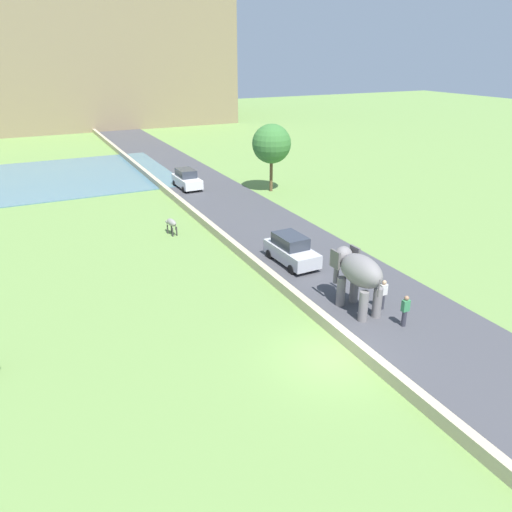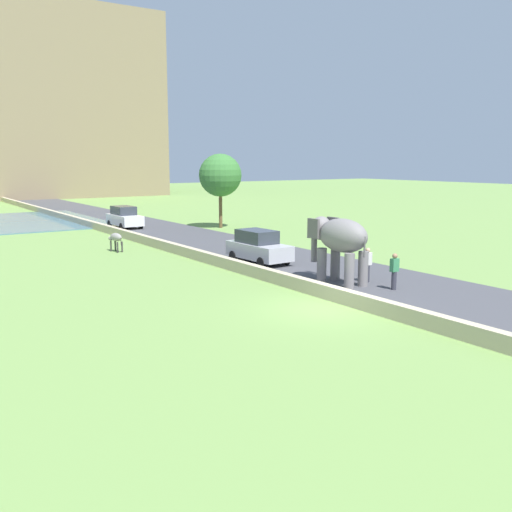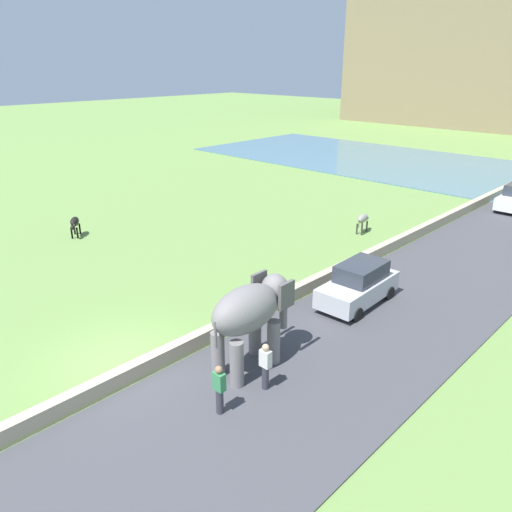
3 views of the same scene
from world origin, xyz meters
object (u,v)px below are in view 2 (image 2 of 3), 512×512
object	(u,v)px
cow_grey	(116,238)
car_silver	(258,247)
person_trailing	(394,271)
elephant	(339,239)
person_beside_elephant	(367,264)
car_white	(124,217)

from	to	relation	value
cow_grey	car_silver	bearing A→B (deg)	-58.62
car_silver	cow_grey	distance (m)	9.53
person_trailing	elephant	bearing A→B (deg)	113.93
person_beside_elephant	person_trailing	world-z (taller)	same
elephant	car_white	xyz separation A→B (m)	(0.01, 25.86, -1.14)
car_white	cow_grey	world-z (taller)	car_white
elephant	cow_grey	distance (m)	15.40
elephant	car_white	bearing A→B (deg)	89.99
elephant	person_beside_elephant	xyz separation A→B (m)	(1.20, -0.60, -1.16)
elephant	car_white	distance (m)	25.88
person_trailing	cow_grey	bearing A→B (deg)	109.58
car_white	cow_grey	bearing A→B (deg)	-113.66
car_silver	cow_grey	world-z (taller)	car_silver
person_beside_elephant	car_white	size ratio (longest dim) A/B	0.40
person_beside_elephant	car_silver	distance (m)	7.09
person_trailing	car_white	world-z (taller)	car_white
cow_grey	car_white	bearing A→B (deg)	66.34
person_beside_elephant	car_white	distance (m)	26.48
car_silver	car_white	xyz separation A→B (m)	(0.00, 19.47, 0.00)
person_beside_elephant	person_trailing	size ratio (longest dim) A/B	1.00
elephant	person_trailing	xyz separation A→B (m)	(1.04, -2.35, -1.16)
cow_grey	person_trailing	bearing A→B (deg)	-70.42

